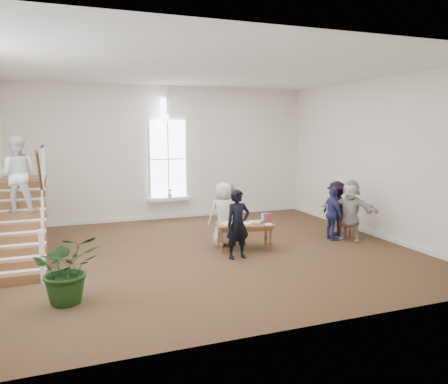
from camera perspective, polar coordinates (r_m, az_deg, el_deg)
name	(u,v)px	position (r m, az deg, el deg)	size (l,w,h in m)	color
ground	(210,252)	(11.10, -1.81, -7.82)	(10.00, 10.00, 0.00)	#4E311E
room_shell	(169,207)	(15.13, -7.16, -1.96)	(10.49, 10.00, 10.00)	white
staircase	(19,193)	(10.99, -25.18, -0.14)	(1.10, 4.10, 2.92)	brown
library_table	(245,227)	(11.19, 2.73, -4.54)	(1.57, 1.03, 0.73)	brown
police_officer	(238,224)	(10.39, 1.83, -4.22)	(0.61, 0.40, 1.66)	black
elderly_woman	(223,214)	(11.56, -0.07, -2.87)	(0.82, 0.54, 1.68)	silver
person_yellow	(227,211)	(12.13, 0.44, -2.52)	(0.78, 0.61, 1.61)	#D0C082
woman_cluster_a	(333,214)	(12.46, 14.00, -2.78)	(0.87, 0.36, 1.48)	navy
woman_cluster_b	(336,208)	(13.06, 14.46, -2.06)	(1.02, 0.59, 1.58)	black
woman_cluster_c	(350,210)	(12.53, 16.17, -2.30)	(1.57, 0.50, 1.69)	#BBB3A8
floor_plant	(67,268)	(8.32, -19.77, -9.37)	(1.13, 0.98, 1.25)	#163611
side_chair	(347,222)	(12.70, 15.79, -3.82)	(0.40, 0.40, 0.88)	#3C1E10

